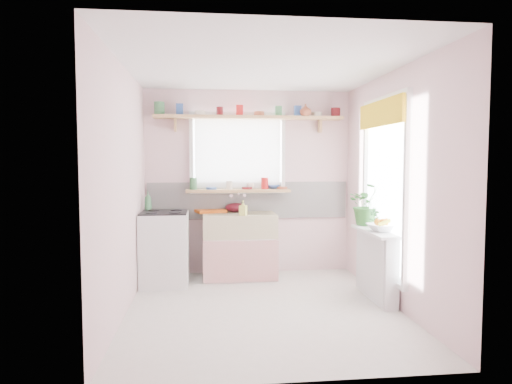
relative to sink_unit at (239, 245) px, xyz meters
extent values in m
plane|color=silver|center=(0.15, -1.29, -0.43)|extent=(3.20, 3.20, 0.00)
plane|color=white|center=(0.15, -1.29, 2.07)|extent=(3.20, 3.20, 0.00)
plane|color=beige|center=(0.15, 0.31, 0.82)|extent=(2.80, 0.00, 2.80)
plane|color=beige|center=(0.15, -2.89, 0.82)|extent=(2.80, 0.00, 2.80)
plane|color=beige|center=(-1.25, -1.29, 0.82)|extent=(0.00, 3.20, 3.20)
plane|color=beige|center=(1.55, -1.29, 0.82)|extent=(0.00, 3.20, 3.20)
cube|color=white|center=(0.15, 0.29, 0.57)|extent=(2.74, 0.03, 0.50)
cube|color=pink|center=(0.15, 0.29, 0.37)|extent=(2.74, 0.02, 0.12)
cube|color=white|center=(0.00, 0.30, 1.22)|extent=(1.20, 0.01, 1.00)
cube|color=white|center=(0.00, 0.24, 1.22)|extent=(1.15, 0.02, 0.95)
cube|color=white|center=(1.54, -1.09, 0.82)|extent=(0.01, 1.10, 1.90)
cube|color=yellow|center=(1.46, -1.09, 1.63)|extent=(0.03, 1.20, 0.28)
cube|color=white|center=(0.00, 0.01, -0.16)|extent=(0.85, 0.55, 0.55)
cube|color=#C33939|center=(0.00, -0.27, -0.16)|extent=(0.95, 0.02, 0.53)
cube|color=beige|center=(0.00, 0.01, 0.27)|extent=(0.95, 0.55, 0.30)
cylinder|color=silver|center=(0.00, 0.26, 0.67)|extent=(0.03, 0.22, 0.03)
cube|color=white|center=(-0.95, -0.24, 0.02)|extent=(0.58, 0.58, 0.90)
cube|color=black|center=(-0.95, -0.24, 0.47)|extent=(0.56, 0.56, 0.02)
cylinder|color=black|center=(-1.09, -0.38, 0.49)|extent=(0.14, 0.14, 0.01)
cylinder|color=black|center=(-0.81, -0.38, 0.49)|extent=(0.14, 0.14, 0.01)
cylinder|color=black|center=(-1.09, -0.10, 0.49)|extent=(0.14, 0.14, 0.01)
cylinder|color=black|center=(-0.81, -0.10, 0.49)|extent=(0.14, 0.14, 0.01)
cube|color=white|center=(1.45, -1.09, -0.06)|extent=(0.15, 0.90, 0.75)
cube|color=white|center=(1.42, -1.09, 0.33)|extent=(0.22, 0.95, 0.03)
cube|color=tan|center=(0.00, 0.19, 0.71)|extent=(1.40, 0.22, 0.04)
cube|color=tan|center=(0.15, 0.18, 1.69)|extent=(2.52, 0.24, 0.04)
cylinder|color=#3F7F4C|center=(-1.03, 0.18, 1.77)|extent=(0.11, 0.11, 0.12)
cylinder|color=#3359A5|center=(-0.77, 0.18, 1.77)|extent=(0.11, 0.11, 0.12)
cylinder|color=silver|center=(-0.51, 0.18, 1.74)|extent=(0.11, 0.11, 0.06)
cylinder|color=#590F14|center=(-0.24, 0.18, 1.77)|extent=(0.11, 0.11, 0.12)
cylinder|color=red|center=(0.02, 0.18, 1.77)|extent=(0.11, 0.11, 0.12)
cylinder|color=#A55133|center=(0.28, 0.18, 1.74)|extent=(0.11, 0.11, 0.06)
cylinder|color=#3F7F4C|center=(0.54, 0.18, 1.77)|extent=(0.11, 0.11, 0.12)
cylinder|color=#3359A5|center=(0.81, 0.18, 1.77)|extent=(0.11, 0.11, 0.12)
cylinder|color=silver|center=(1.07, 0.18, 1.74)|extent=(0.11, 0.11, 0.06)
cylinder|color=#590F14|center=(1.33, 0.18, 1.77)|extent=(0.11, 0.11, 0.12)
cylinder|color=#3F7F4C|center=(-0.62, 0.19, 0.79)|extent=(0.11, 0.11, 0.12)
cylinder|color=#3359A5|center=(-0.37, 0.19, 0.79)|extent=(0.11, 0.11, 0.12)
cylinder|color=silver|center=(-0.12, 0.19, 0.76)|extent=(0.11, 0.11, 0.06)
cylinder|color=#590F14|center=(0.12, 0.19, 0.79)|extent=(0.11, 0.11, 0.12)
cylinder|color=red|center=(0.37, 0.19, 0.79)|extent=(0.11, 0.11, 0.12)
cylinder|color=#A55133|center=(0.62, 0.19, 0.76)|extent=(0.11, 0.11, 0.06)
cube|color=#CC5712|center=(-0.38, 0.21, 0.44)|extent=(0.45, 0.38, 0.04)
ellipsoid|color=#4E0D19|center=(-0.04, 0.21, 0.48)|extent=(0.28, 0.28, 0.12)
imported|color=#2F6D2B|center=(1.48, -0.69, 0.59)|extent=(0.50, 0.45, 0.50)
imported|color=silver|center=(1.48, -1.18, 0.38)|extent=(0.37, 0.37, 0.08)
imported|color=#245B29|center=(1.48, -0.93, 0.45)|extent=(0.13, 0.11, 0.22)
imported|color=#E5E967|center=(0.03, -0.19, 0.51)|extent=(0.11, 0.12, 0.19)
imported|color=white|center=(0.17, 0.25, 0.77)|extent=(0.12, 0.12, 0.08)
imported|color=#375FB4|center=(0.49, 0.25, 0.75)|extent=(0.18, 0.18, 0.05)
imported|color=#A04E31|center=(0.90, 0.12, 1.79)|extent=(0.19, 0.19, 0.16)
imported|color=#428451|center=(-1.17, -0.02, 0.60)|extent=(0.10, 0.10, 0.24)
sphere|color=orange|center=(1.48, -1.18, 0.44)|extent=(0.08, 0.08, 0.08)
sphere|color=orange|center=(1.54, -1.15, 0.44)|extent=(0.08, 0.08, 0.08)
sphere|color=orange|center=(1.43, -1.16, 0.44)|extent=(0.08, 0.08, 0.08)
cylinder|color=yellow|center=(1.50, -1.23, 0.45)|extent=(0.18, 0.04, 0.10)
camera|label=1|loc=(-0.44, -5.93, 1.12)|focal=32.00mm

